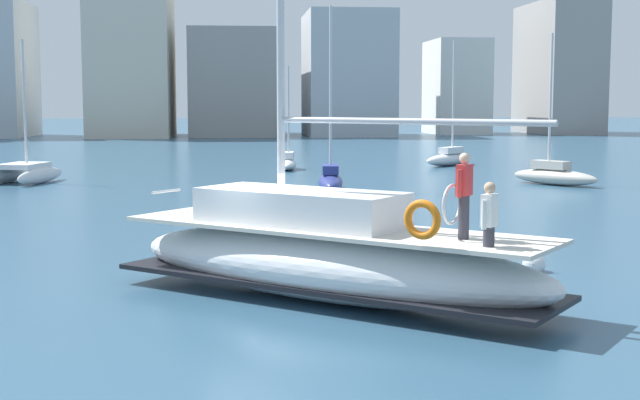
# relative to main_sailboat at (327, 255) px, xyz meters

# --- Properties ---
(ground_plane) EXTENTS (400.00, 400.00, 0.00)m
(ground_plane) POSITION_rel_main_sailboat_xyz_m (-1.14, 1.00, -0.91)
(ground_plane) COLOR #2D516B
(main_sailboat) EXTENTS (8.95, 7.94, 13.35)m
(main_sailboat) POSITION_rel_main_sailboat_xyz_m (0.00, 0.00, 0.00)
(main_sailboat) COLOR silver
(main_sailboat) RESTS_ON ground
(moored_sloop_near) EXTENTS (3.33, 5.08, 6.98)m
(moored_sloop_near) POSITION_rel_main_sailboat_xyz_m (-11.95, 27.19, -0.35)
(moored_sloop_near) COLOR silver
(moored_sloop_near) RESTS_ON ground
(moored_sloop_far) EXTENTS (1.36, 3.96, 6.04)m
(moored_sloop_far) POSITION_rel_main_sailboat_xyz_m (1.53, 34.54, -0.45)
(moored_sloop_far) COLOR silver
(moored_sloop_far) RESTS_ON ground
(moored_catamaran) EXTENTS (3.52, 4.47, 7.18)m
(moored_catamaran) POSITION_rel_main_sailboat_xyz_m (13.51, 23.57, -0.39)
(moored_catamaran) COLOR #B7B2A8
(moored_catamaran) RESTS_ON ground
(moored_cutter_left) EXTENTS (1.57, 4.71, 8.18)m
(moored_cutter_left) POSITION_rel_main_sailboat_xyz_m (2.57, 21.92, -0.37)
(moored_cutter_left) COLOR navy
(moored_cutter_left) RESTS_ON ground
(moored_ketch_distant) EXTENTS (4.17, 3.98, 7.74)m
(moored_ketch_distant) POSITION_rel_main_sailboat_xyz_m (11.71, 36.74, -0.38)
(moored_ketch_distant) COLOR silver
(moored_ketch_distant) RESTS_ON ground
(mooring_buoy) EXTENTS (0.54, 0.54, 0.87)m
(mooring_buoy) POSITION_rel_main_sailboat_xyz_m (5.16, 2.45, -0.75)
(mooring_buoy) COLOR silver
(mooring_buoy) RESTS_ON ground
(waterfront_buildings) EXTENTS (88.39, 20.46, 19.46)m
(waterfront_buildings) POSITION_rel_main_sailboat_xyz_m (-7.30, 88.63, 7.16)
(waterfront_buildings) COLOR silver
(waterfront_buildings) RESTS_ON ground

